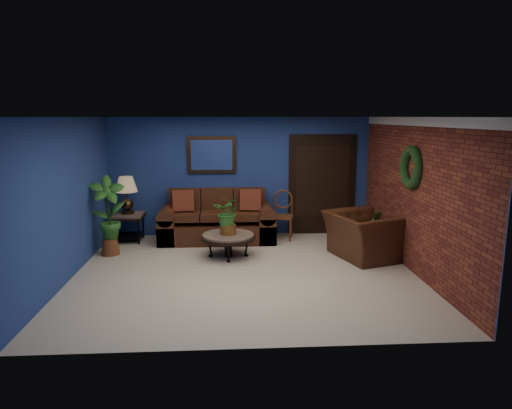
{
  "coord_description": "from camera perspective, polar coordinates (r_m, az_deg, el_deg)",
  "views": [
    {
      "loc": [
        -0.26,
        -7.11,
        2.51
      ],
      "look_at": [
        0.21,
        0.55,
        1.02
      ],
      "focal_mm": 32.0,
      "sensor_mm": 36.0,
      "label": 1
    }
  ],
  "objects": [
    {
      "name": "wall_left",
      "position": [
        7.64,
        -22.49,
        0.63
      ],
      "size": [
        0.04,
        5.0,
        2.5
      ],
      "primitive_type": "cube",
      "color": "navy",
      "rests_on": "ground"
    },
    {
      "name": "floor_plant",
      "position": [
        8.62,
        14.25,
        -3.28
      ],
      "size": [
        0.44,
        0.38,
        0.84
      ],
      "color": "brown",
      "rests_on": "ground"
    },
    {
      "name": "closet_door",
      "position": [
        9.9,
        8.25,
        2.36
      ],
      "size": [
        1.44,
        0.06,
        2.18
      ],
      "primitive_type": "cube",
      "color": "black",
      "rests_on": "wall_back"
    },
    {
      "name": "crown_molding",
      "position": [
        7.71,
        19.51,
        9.75
      ],
      "size": [
        0.03,
        5.0,
        0.14
      ],
      "primitive_type": "cube",
      "color": "white",
      "rests_on": "wall_right_brick"
    },
    {
      "name": "coffee_plant",
      "position": [
        8.17,
        -3.52,
        -1.18
      ],
      "size": [
        0.62,
        0.59,
        0.69
      ],
      "color": "brown",
      "rests_on": "coffee_table"
    },
    {
      "name": "wall_mirror",
      "position": [
        9.61,
        -5.57,
        6.19
      ],
      "size": [
        1.02,
        0.06,
        0.77
      ],
      "primitive_type": "cube",
      "color": "#3D2715",
      "rests_on": "wall_back"
    },
    {
      "name": "coffee_table",
      "position": [
        8.27,
        -3.49,
        -4.11
      ],
      "size": [
        0.98,
        0.98,
        0.42
      ],
      "rotation": [
        0.0,
        0.0,
        -0.38
      ],
      "color": "#4A4640",
      "rests_on": "ground"
    },
    {
      "name": "table_lamp",
      "position": [
        9.5,
        -15.88,
        1.68
      ],
      "size": [
        0.44,
        0.44,
        0.73
      ],
      "color": "#3D2715",
      "rests_on": "end_table"
    },
    {
      "name": "wreath",
      "position": [
        7.79,
        18.83,
        4.41
      ],
      "size": [
        0.16,
        0.72,
        0.72
      ],
      "primitive_type": "torus",
      "rotation": [
        0.0,
        1.57,
        0.0
      ],
      "color": "black",
      "rests_on": "wall_right_brick"
    },
    {
      "name": "tall_plant",
      "position": [
        8.71,
        -18.01,
        -0.96
      ],
      "size": [
        0.75,
        0.62,
        1.47
      ],
      "color": "brown",
      "rests_on": "ground"
    },
    {
      "name": "ceiling",
      "position": [
        7.12,
        -1.45,
        10.88
      ],
      "size": [
        5.5,
        5.0,
        0.02
      ],
      "primitive_type": "cube",
      "color": "silver",
      "rests_on": "wall_back"
    },
    {
      "name": "side_chair",
      "position": [
        9.5,
        3.34,
        -0.86
      ],
      "size": [
        0.51,
        0.51,
        1.0
      ],
      "rotation": [
        0.0,
        0.0,
        -0.22
      ],
      "color": "brown",
      "rests_on": "ground"
    },
    {
      "name": "wall_back",
      "position": [
        9.7,
        -1.96,
        3.48
      ],
      "size": [
        5.5,
        0.04,
        2.5
      ],
      "primitive_type": "cube",
      "color": "navy",
      "rests_on": "ground"
    },
    {
      "name": "floor",
      "position": [
        7.54,
        -1.35,
        -8.47
      ],
      "size": [
        5.5,
        5.5,
        0.0
      ],
      "primitive_type": "plane",
      "color": "#BEAF9D",
      "rests_on": "ground"
    },
    {
      "name": "sofa",
      "position": [
        9.45,
        -4.83,
        -2.33
      ],
      "size": [
        2.33,
        1.01,
        1.05
      ],
      "color": "#402112",
      "rests_on": "ground"
    },
    {
      "name": "wall_right_brick",
      "position": [
        7.82,
        19.17,
        1.08
      ],
      "size": [
        0.04,
        5.0,
        2.5
      ],
      "primitive_type": "cube",
      "color": "brown",
      "rests_on": "ground"
    },
    {
      "name": "armchair",
      "position": [
        8.42,
        13.26,
        -3.81
      ],
      "size": [
        1.42,
        1.52,
        0.81
      ],
      "primitive_type": "imported",
      "rotation": [
        0.0,
        0.0,
        1.88
      ],
      "color": "#402112",
      "rests_on": "ground"
    },
    {
      "name": "end_table",
      "position": [
        9.61,
        -15.7,
        -1.89
      ],
      "size": [
        0.63,
        0.63,
        0.58
      ],
      "color": "#4A4640",
      "rests_on": "ground"
    }
  ]
}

